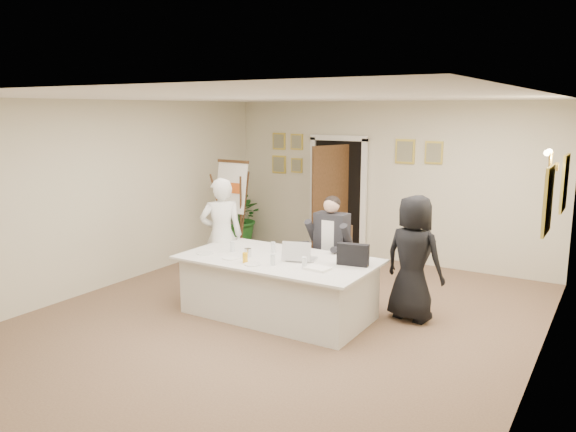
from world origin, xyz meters
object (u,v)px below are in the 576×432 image
(standing_woman, at_px, (413,258))
(laptop_bag, at_px, (353,255))
(conference_table, at_px, (278,286))
(steel_jug, at_px, (248,253))
(paper_stack, at_px, (318,268))
(standing_man, at_px, (221,236))
(laptop, at_px, (302,249))
(seated_man, at_px, (330,247))
(oj_glass, at_px, (245,258))
(flip_chart, at_px, (235,216))
(potted_palm, at_px, (241,217))

(standing_woman, relative_size, laptop_bag, 4.17)
(conference_table, xyz_separation_m, steel_jug, (-0.37, -0.15, 0.44))
(steel_jug, bearing_deg, paper_stack, -2.73)
(conference_table, xyz_separation_m, standing_man, (-1.22, 0.38, 0.46))
(laptop, bearing_deg, paper_stack, -54.28)
(seated_man, distance_m, paper_stack, 1.26)
(standing_man, bearing_deg, standing_woman, 145.38)
(laptop_bag, bearing_deg, standing_woman, 36.19)
(standing_woman, xyz_separation_m, laptop, (-1.23, -0.70, 0.11))
(oj_glass, bearing_deg, standing_man, 141.34)
(flip_chart, height_order, standing_man, flip_chart)
(flip_chart, distance_m, standing_woman, 3.75)
(seated_man, xyz_separation_m, laptop_bag, (0.72, -0.79, 0.17))
(seated_man, height_order, paper_stack, seated_man)
(seated_man, bearing_deg, paper_stack, -55.77)
(standing_man, relative_size, laptop, 4.48)
(conference_table, height_order, seated_man, seated_man)
(flip_chart, distance_m, steel_jug, 2.62)
(potted_palm, bearing_deg, seated_man, -32.90)
(potted_palm, distance_m, steel_jug, 3.83)
(potted_palm, bearing_deg, conference_table, -46.89)
(standing_woman, distance_m, oj_glass, 2.13)
(standing_woman, bearing_deg, paper_stack, 60.02)
(seated_man, height_order, potted_palm, seated_man)
(seated_man, distance_m, steel_jug, 1.29)
(seated_man, relative_size, standing_woman, 0.92)
(standing_woman, bearing_deg, laptop, 40.32)
(seated_man, bearing_deg, steel_jug, -104.92)
(conference_table, height_order, laptop, laptop)
(steel_jug, bearing_deg, laptop_bag, 14.03)
(flip_chart, xyz_separation_m, paper_stack, (2.75, -2.05, -0.03))
(paper_stack, height_order, oj_glass, oj_glass)
(seated_man, xyz_separation_m, paper_stack, (0.44, -1.18, 0.04))
(flip_chart, bearing_deg, seated_man, -20.64)
(conference_table, bearing_deg, laptop_bag, 10.81)
(flip_chart, height_order, potted_palm, flip_chart)
(laptop, relative_size, laptop_bag, 0.98)
(paper_stack, distance_m, oj_glass, 0.94)
(laptop, xyz_separation_m, paper_stack, (0.39, -0.28, -0.13))
(seated_man, xyz_separation_m, flip_chart, (-2.31, 0.87, 0.07))
(potted_palm, height_order, oj_glass, potted_palm)
(potted_palm, height_order, steel_jug, potted_palm)
(steel_jug, bearing_deg, oj_glass, -61.14)
(potted_palm, distance_m, oj_glass, 4.13)
(standing_woman, bearing_deg, laptop_bag, 57.36)
(laptop, height_order, oj_glass, laptop)
(standing_woman, bearing_deg, potted_palm, -15.52)
(seated_man, xyz_separation_m, standing_woman, (1.29, -0.20, 0.06))
(conference_table, distance_m, laptop, 0.61)
(conference_table, height_order, flip_chart, flip_chart)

